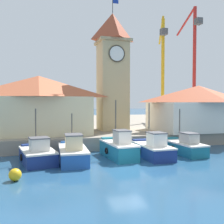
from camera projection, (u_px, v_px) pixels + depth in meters
The scene contains 13 objects.
ground_plane at pixel (127, 167), 18.03m from camera, with size 300.00×300.00×0.00m, color navy.
quay_wharf at pixel (74, 125), 43.19m from camera, with size 120.00×40.00×1.25m, color gray.
fishing_boat_far_left at pixel (37, 154), 19.31m from camera, with size 2.88×4.65×4.00m.
fishing_boat_left_outer at pixel (73, 152), 19.72m from camera, with size 2.25×5.33×3.61m.
fishing_boat_left_inner at pixel (118, 148), 21.04m from camera, with size 2.09×4.74×4.66m.
fishing_boat_mid_left at pixel (152, 149), 21.22m from camera, with size 2.08×4.81×4.41m.
fishing_boat_center at pixel (184, 146), 22.73m from camera, with size 2.05×4.90×3.88m.
clock_tower at pixel (113, 68), 30.42m from camera, with size 3.66×3.66×15.12m.
warehouse_left at pixel (39, 104), 26.48m from camera, with size 10.49×6.30×5.90m.
warehouse_right at pixel (198, 107), 30.12m from camera, with size 10.59×7.19×5.14m.
port_crane_near at pixel (163, 81), 44.21m from camera, with size 4.19×9.25×17.64m.
port_crane_far at pixel (194, 76), 43.57m from camera, with size 2.46×9.69×19.01m.
mooring_buoy at pixel (15, 175), 14.89m from camera, with size 0.72×0.72×0.72m, color gold.
Camera 1 is at (-5.93, -16.89, 4.50)m, focal length 42.00 mm.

